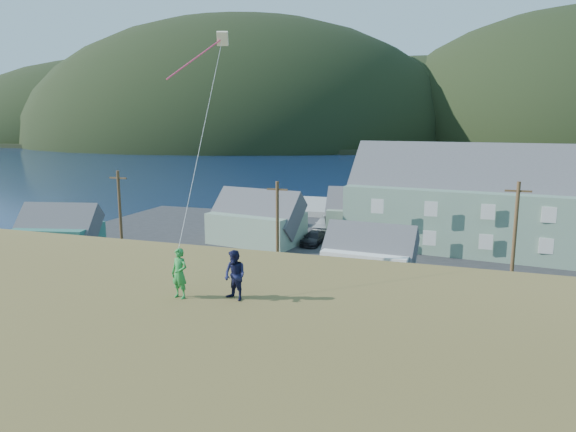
% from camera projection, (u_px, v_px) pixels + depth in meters
% --- Properties ---
extents(ground, '(900.00, 900.00, 0.00)m').
position_uv_depth(ground, '(337.00, 309.00, 35.88)').
color(ground, '#0A1638').
rests_on(ground, ground).
extents(grass_strip, '(110.00, 8.00, 0.10)m').
position_uv_depth(grass_strip, '(331.00, 319.00, 34.01)').
color(grass_strip, '#4C3D19').
rests_on(grass_strip, ground).
extents(waterfront_lot, '(72.00, 36.00, 0.12)m').
position_uv_depth(waterfront_lot, '(376.00, 251.00, 51.73)').
color(waterfront_lot, '#28282B').
rests_on(waterfront_lot, ground).
extents(wharf, '(26.00, 14.00, 0.90)m').
position_uv_depth(wharf, '(359.00, 209.00, 74.99)').
color(wharf, gray).
rests_on(wharf, ground).
extents(far_shore, '(900.00, 320.00, 2.00)m').
position_uv_depth(far_shore, '(449.00, 140.00, 343.61)').
color(far_shore, black).
rests_on(far_shore, ground).
extents(far_hills, '(760.00, 265.00, 143.00)m').
position_uv_depth(far_hills, '(514.00, 142.00, 285.12)').
color(far_hills, black).
rests_on(far_hills, ground).
extents(lodge, '(38.23, 14.76, 13.11)m').
position_uv_depth(lodge, '(540.00, 205.00, 49.81)').
color(lodge, slate).
rests_on(lodge, waterfront_lot).
extents(shed_teal, '(8.68, 6.88, 6.05)m').
position_uv_depth(shed_teal, '(59.00, 231.00, 50.86)').
color(shed_teal, '#307062').
rests_on(shed_teal, waterfront_lot).
extents(shed_palegreen_near, '(10.61, 7.67, 7.06)m').
position_uv_depth(shed_palegreen_near, '(257.00, 219.00, 54.86)').
color(shed_palegreen_near, gray).
rests_on(shed_palegreen_near, waterfront_lot).
extents(shed_white, '(7.66, 5.38, 5.81)m').
position_uv_depth(shed_white, '(369.00, 256.00, 41.59)').
color(shed_white, white).
rests_on(shed_white, waterfront_lot).
extents(shed_palegreen_far, '(10.37, 6.57, 6.62)m').
position_uv_depth(shed_palegreen_far, '(369.00, 213.00, 59.38)').
color(shed_palegreen_far, gray).
rests_on(shed_palegreen_far, waterfront_lot).
extents(utility_poles, '(30.09, 0.24, 9.12)m').
position_uv_depth(utility_poles, '(289.00, 237.00, 37.73)').
color(utility_poles, '#47331E').
rests_on(utility_poles, waterfront_lot).
extents(parked_cars, '(17.85, 12.48, 1.57)m').
position_uv_depth(parked_cars, '(303.00, 228.00, 59.68)').
color(parked_cars, black).
rests_on(parked_cars, waterfront_lot).
extents(kite_flyer_green, '(0.67, 0.50, 1.67)m').
position_uv_depth(kite_flyer_green, '(179.00, 273.00, 16.77)').
color(kite_flyer_green, '#248737').
rests_on(kite_flyer_green, hillside).
extents(kite_flyer_navy, '(0.97, 0.88, 1.64)m').
position_uv_depth(kite_flyer_navy, '(235.00, 275.00, 16.58)').
color(kite_flyer_navy, '#15183B').
rests_on(kite_flyer_navy, hillside).
extents(kite_rig, '(1.20, 3.29, 9.65)m').
position_uv_depth(kite_rig, '(218.00, 44.00, 21.04)').
color(kite_rig, '#F4E2BA').
rests_on(kite_rig, ground).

